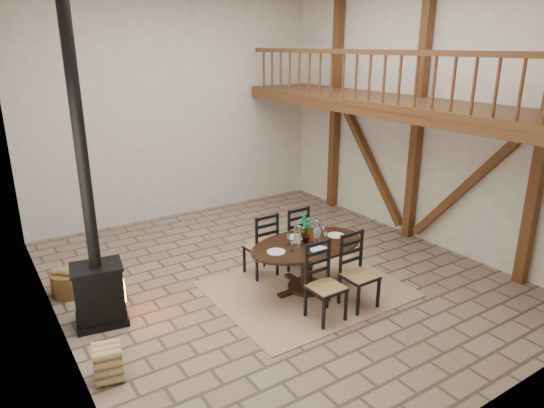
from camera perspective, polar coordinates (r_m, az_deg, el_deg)
ground at (r=8.65m, az=0.37°, el=-8.36°), size 8.00×8.00×0.00m
room_shell at (r=8.49m, az=7.27°, el=12.31°), size 7.02×8.02×5.01m
rug at (r=8.20m, az=4.03°, el=-9.92°), size 3.00×2.50×0.02m
dining_table at (r=7.99m, az=4.10°, el=-7.05°), size 2.02×2.24×1.29m
wood_stove at (r=7.22m, az=-20.19°, el=-5.43°), size 0.80×0.66×5.00m
log_basket at (r=8.62m, az=-22.69°, el=-8.44°), size 0.58×0.58×0.48m
log_stack at (r=6.45m, az=-18.71°, el=-17.26°), size 0.40×0.41×0.46m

